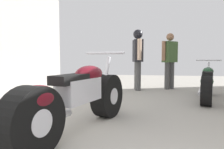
# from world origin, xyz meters

# --- Properties ---
(ground_plane) EXTENTS (15.36, 15.36, 0.00)m
(ground_plane) POSITION_xyz_m (0.00, 3.20, 0.00)
(ground_plane) COLOR #A8A399
(motorcycle_maroon_cruiser) EXTENTS (0.94, 2.14, 1.01)m
(motorcycle_maroon_cruiser) POSITION_xyz_m (-0.67, 1.67, 0.42)
(motorcycle_maroon_cruiser) COLOR black
(motorcycle_maroon_cruiser) RESTS_ON ground_plane
(motorcycle_black_naked) EXTENTS (0.81, 1.88, 0.89)m
(motorcycle_black_naked) POSITION_xyz_m (1.49, 4.04, 0.37)
(motorcycle_black_naked) COLOR black
(motorcycle_black_naked) RESTS_ON ground_plane
(mechanic_in_blue) EXTENTS (0.55, 0.54, 1.66)m
(mechanic_in_blue) POSITION_xyz_m (0.87, 5.69, 0.94)
(mechanic_in_blue) COLOR #4C4C4C
(mechanic_in_blue) RESTS_ON ground_plane
(mechanic_with_helmet) EXTENTS (0.33, 0.69, 1.74)m
(mechanic_with_helmet) POSITION_xyz_m (-0.07, 5.32, 1.04)
(mechanic_with_helmet) COLOR #4C4C4C
(mechanic_with_helmet) RESTS_ON ground_plane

